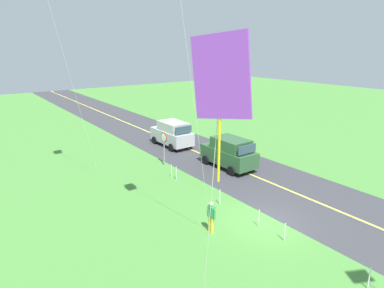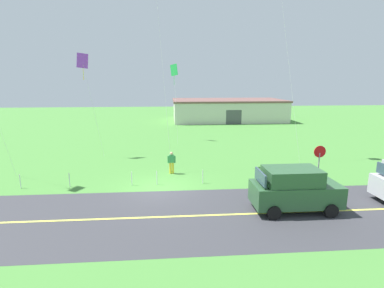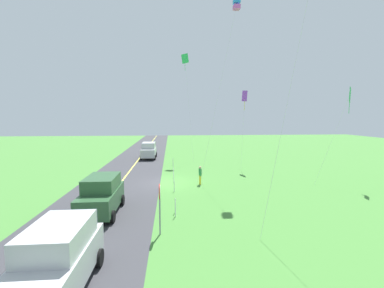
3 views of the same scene
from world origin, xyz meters
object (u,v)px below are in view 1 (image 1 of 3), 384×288
object	(u,v)px
car_parked_east_near	(172,133)
person_adult_near	(211,216)
kite_pink_drift	(220,87)
stop_sign	(164,142)
car_suv_foreground	(229,152)

from	to	relation	value
car_parked_east_near	person_adult_near	world-z (taller)	car_parked_east_near
kite_pink_drift	person_adult_near	bearing A→B (deg)	-38.97
stop_sign	person_adult_near	size ratio (longest dim) A/B	1.60
car_suv_foreground	person_adult_near	bearing A→B (deg)	132.69
stop_sign	kite_pink_drift	world-z (taller)	kite_pink_drift
stop_sign	kite_pink_drift	xyz separation A→B (m)	(-16.60, 8.95, 6.25)
car_suv_foreground	stop_sign	world-z (taller)	stop_sign
car_parked_east_near	stop_sign	bearing A→B (deg)	140.70
person_adult_near	car_parked_east_near	bearing A→B (deg)	100.72
car_suv_foreground	kite_pink_drift	world-z (taller)	kite_pink_drift
car_parked_east_near	kite_pink_drift	distance (m)	24.83
person_adult_near	car_suv_foreground	bearing A→B (deg)	78.75
stop_sign	person_adult_near	distance (m)	9.85
stop_sign	person_adult_near	xyz separation A→B (m)	(-9.32, 3.06, -0.94)
car_parked_east_near	kite_pink_drift	xyz separation A→B (m)	(-20.52, 12.16, 6.90)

